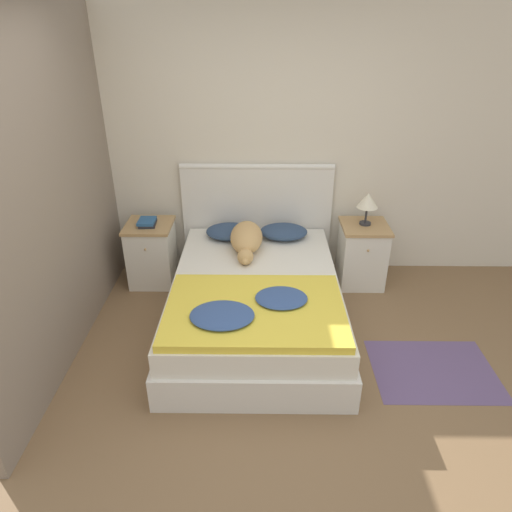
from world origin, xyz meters
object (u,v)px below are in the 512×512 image
at_px(pillow_left, 230,231).
at_px(dog, 247,238).
at_px(bed, 256,302).
at_px(nightstand_left, 152,253).
at_px(nightstand_right, 362,254).
at_px(book_stack, 147,222).
at_px(table_lamp, 368,202).
at_px(pillow_right, 284,232).

relative_size(pillow_left, dog, 0.61).
distance_m(bed, nightstand_left, 1.28).
xyz_separation_m(bed, dog, (-0.09, 0.54, 0.35)).
relative_size(nightstand_right, book_stack, 2.84).
bearing_deg(bed, pillow_left, 108.46).
bearing_deg(bed, book_stack, 145.09).
relative_size(nightstand_right, pillow_left, 1.36).
height_order(nightstand_left, dog, dog).
bearing_deg(book_stack, nightstand_right, 0.34).
bearing_deg(pillow_left, nightstand_right, -2.00).
xyz_separation_m(nightstand_right, book_stack, (-2.08, -0.01, 0.34)).
bearing_deg(table_lamp, nightstand_right, -90.00).
distance_m(dog, book_stack, 0.98).
distance_m(book_stack, table_lamp, 2.09).
relative_size(nightstand_right, table_lamp, 2.02).
bearing_deg(nightstand_right, nightstand_left, 180.00).
relative_size(bed, book_stack, 9.13).
relative_size(bed, nightstand_left, 3.22).
bearing_deg(nightstand_left, book_stack, -115.70).
height_order(bed, book_stack, book_stack).
distance_m(pillow_left, dog, 0.31).
bearing_deg(pillow_right, nightstand_right, -3.35).
xyz_separation_m(pillow_left, pillow_right, (0.53, 0.00, 0.00)).
xyz_separation_m(dog, book_stack, (-0.95, 0.19, 0.07)).
distance_m(nightstand_left, pillow_left, 0.81).
bearing_deg(nightstand_left, bed, -35.52).
relative_size(bed, pillow_left, 4.38).
bearing_deg(table_lamp, book_stack, -179.10).
bearing_deg(pillow_right, nightstand_left, -178.00).
distance_m(nightstand_left, dog, 1.01).
bearing_deg(bed, nightstand_left, 144.48).
height_order(pillow_left, pillow_right, same).
height_order(pillow_left, dog, dog).
bearing_deg(pillow_right, book_stack, -177.46).
bearing_deg(book_stack, dog, -11.42).
xyz_separation_m(pillow_right, table_lamp, (0.78, -0.03, 0.33)).
bearing_deg(pillow_left, dog, -55.61).
bearing_deg(book_stack, pillow_right, 2.54).
height_order(bed, nightstand_right, nightstand_right).
distance_m(pillow_left, book_stack, 0.79).
bearing_deg(nightstand_right, book_stack, -179.66).
bearing_deg(dog, book_stack, 168.58).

